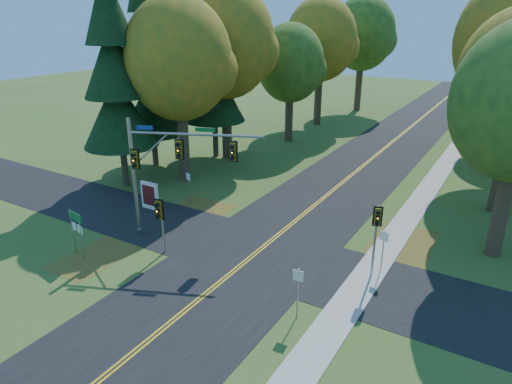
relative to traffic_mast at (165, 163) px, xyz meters
The scene contains 26 objects.
ground 7.41m from the traffic_mast, 10.58° to the right, with size 160.00×160.00×0.00m, color #37591F.
road_main 7.41m from the traffic_mast, 10.58° to the right, with size 8.00×160.00×0.02m, color black.
road_cross 7.39m from the traffic_mast, ahead, with size 60.00×6.00×0.02m, color black.
centerline_left 7.32m from the traffic_mast, 10.77° to the right, with size 0.10×160.00×0.01m, color gold.
centerline_right 7.47m from the traffic_mast, 10.40° to the right, with size 0.10×160.00×0.01m, color gold.
sidewalk_east 12.79m from the traffic_mast, ahead, with size 1.60×160.00×0.06m, color #9E998E.
leaf_patch_w_near 5.55m from the traffic_mast, 105.62° to the left, with size 4.00×6.00×0.00m, color brown.
leaf_patch_e 14.20m from the traffic_mast, 21.59° to the left, with size 3.50×8.00×0.00m, color brown.
leaf_patch_w_far 6.43m from the traffic_mast, 114.16° to the right, with size 3.00×5.00×0.00m, color brown.
tree_w_a 11.06m from the traffic_mast, 123.22° to the left, with size 8.00×8.00×14.15m.
tree_w_b 17.35m from the traffic_mast, 111.65° to the left, with size 8.60×8.60×15.38m.
tree_w_c 23.95m from the traffic_mast, 99.36° to the left, with size 6.80×6.80×11.91m.
tree_w_d 32.83m from the traffic_mast, 97.88° to the left, with size 8.20×8.20×14.56m.
tree_e_d 35.33m from the traffic_mast, 64.84° to the left, with size 7.00×7.00×12.32m.
tree_w_e 43.49m from the traffic_mast, 94.31° to the left, with size 8.40×8.40×14.97m.
pine_a 11.08m from the traffic_mast, 150.76° to the left, with size 5.60×5.60×19.48m.
pine_b 14.75m from the traffic_mast, 136.08° to the left, with size 5.60×5.60×17.31m.
pine_c 17.39m from the traffic_mast, 116.11° to the left, with size 5.60×5.60×20.56m.
traffic_mast is the anchor object (origin of this frame).
east_signal_pole 12.32m from the traffic_mast, ahead, with size 0.46×0.54×4.06m.
ped_signal_pole 3.18m from the traffic_mast, 58.39° to the right, with size 0.52×0.62×3.39m.
route_sign_cluster 5.90m from the traffic_mast, 119.77° to the right, with size 1.26×0.25×2.72m.
info_kiosk 5.83m from the traffic_mast, 148.02° to the left, with size 1.42×0.23×1.96m.
reg_sign_e_north 12.92m from the traffic_mast, 11.34° to the left, with size 0.46×0.14×2.44m.
reg_sign_e_south 11.17m from the traffic_mast, 17.67° to the right, with size 0.48×0.09×2.53m.
reg_sign_w 5.71m from the traffic_mast, 114.42° to the left, with size 0.45×0.17×2.41m.
Camera 1 is at (11.80, -17.65, 12.76)m, focal length 32.00 mm.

